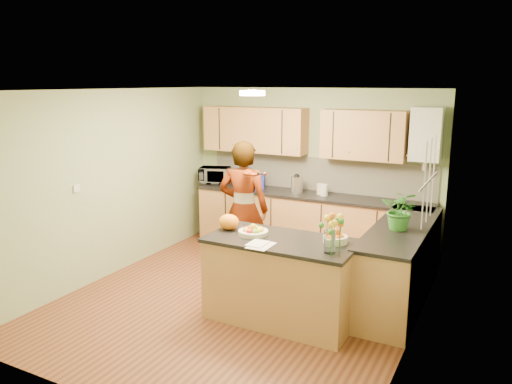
% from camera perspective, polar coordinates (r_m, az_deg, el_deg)
% --- Properties ---
extents(floor, '(4.50, 4.50, 0.00)m').
position_cam_1_polar(floor, '(6.20, -1.72, -12.19)').
color(floor, '#582C19').
rests_on(floor, ground).
extents(ceiling, '(4.00, 4.50, 0.02)m').
position_cam_1_polar(ceiling, '(5.63, -1.88, 11.59)').
color(ceiling, silver).
rests_on(ceiling, wall_back).
extents(wall_back, '(4.00, 0.02, 2.50)m').
position_cam_1_polar(wall_back, '(7.79, 6.33, 2.52)').
color(wall_back, '#92A475').
rests_on(wall_back, floor).
extents(wall_front, '(4.00, 0.02, 2.50)m').
position_cam_1_polar(wall_front, '(4.06, -17.64, -7.37)').
color(wall_front, '#92A475').
rests_on(wall_front, floor).
extents(wall_left, '(0.02, 4.50, 2.50)m').
position_cam_1_polar(wall_left, '(6.97, -16.30, 0.91)').
color(wall_left, '#92A475').
rests_on(wall_left, floor).
extents(wall_right, '(0.02, 4.50, 2.50)m').
position_cam_1_polar(wall_right, '(5.15, 18.06, -3.22)').
color(wall_right, '#92A475').
rests_on(wall_right, floor).
extents(back_counter, '(3.64, 0.62, 0.94)m').
position_cam_1_polar(back_counter, '(7.66, 6.07, -3.64)').
color(back_counter, '#A16B40').
rests_on(back_counter, floor).
extents(right_counter, '(0.62, 2.24, 0.94)m').
position_cam_1_polar(right_counter, '(6.23, 16.17, -7.90)').
color(right_counter, '#A16B40').
rests_on(right_counter, floor).
extents(splashback, '(3.60, 0.02, 0.52)m').
position_cam_1_polar(splashback, '(7.75, 6.97, 2.08)').
color(splashback, beige).
rests_on(splashback, back_counter).
extents(upper_cabinets, '(3.20, 0.34, 0.70)m').
position_cam_1_polar(upper_cabinets, '(7.62, 4.72, 6.89)').
color(upper_cabinets, '#A16B40').
rests_on(upper_cabinets, wall_back).
extents(boiler, '(0.40, 0.30, 0.86)m').
position_cam_1_polar(boiler, '(7.11, 18.91, 6.24)').
color(boiler, silver).
rests_on(boiler, wall_back).
extents(window_right, '(0.01, 1.30, 1.05)m').
position_cam_1_polar(window_right, '(5.66, 19.22, 1.22)').
color(window_right, silver).
rests_on(window_right, wall_right).
extents(light_switch, '(0.02, 0.09, 0.09)m').
position_cam_1_polar(light_switch, '(6.54, -19.84, 0.38)').
color(light_switch, silver).
rests_on(light_switch, wall_left).
extents(ceiling_lamp, '(0.30, 0.30, 0.07)m').
position_cam_1_polar(ceiling_lamp, '(5.90, -0.43, 11.25)').
color(ceiling_lamp, '#FFEABF').
rests_on(ceiling_lamp, ceiling).
extents(peninsula_island, '(1.62, 0.83, 0.93)m').
position_cam_1_polar(peninsula_island, '(5.56, 2.92, -9.95)').
color(peninsula_island, '#A16B40').
rests_on(peninsula_island, floor).
extents(fruit_dish, '(0.33, 0.33, 0.12)m').
position_cam_1_polar(fruit_dish, '(5.54, -0.32, -4.43)').
color(fruit_dish, beige).
rests_on(fruit_dish, peninsula_island).
extents(orange_bowl, '(0.26, 0.26, 0.15)m').
position_cam_1_polar(orange_bowl, '(5.33, 9.07, -5.10)').
color(orange_bowl, beige).
rests_on(orange_bowl, peninsula_island).
extents(flower_vase, '(0.27, 0.27, 0.50)m').
position_cam_1_polar(flower_vase, '(4.94, 8.50, -3.27)').
color(flower_vase, silver).
rests_on(flower_vase, peninsula_island).
extents(orange_bag, '(0.26, 0.23, 0.18)m').
position_cam_1_polar(orange_bag, '(5.73, -3.11, -3.43)').
color(orange_bag, orange).
rests_on(orange_bag, peninsula_island).
extents(papers, '(0.22, 0.30, 0.01)m').
position_cam_1_polar(papers, '(5.19, 0.58, -6.10)').
color(papers, white).
rests_on(papers, peninsula_island).
extents(violinist, '(0.75, 0.58, 1.85)m').
position_cam_1_polar(violinist, '(6.65, -1.43, -2.00)').
color(violinist, '#DFAC88').
rests_on(violinist, floor).
extents(violin, '(0.62, 0.53, 0.15)m').
position_cam_1_polar(violin, '(6.25, -0.82, 2.26)').
color(violin, '#491604').
rests_on(violin, violinist).
extents(microwave, '(0.56, 0.46, 0.27)m').
position_cam_1_polar(microwave, '(8.30, -4.75, 1.93)').
color(microwave, silver).
rests_on(microwave, back_counter).
extents(blue_box, '(0.34, 0.30, 0.23)m').
position_cam_1_polar(blue_box, '(7.89, -0.05, 1.27)').
color(blue_box, '#212597').
rests_on(blue_box, back_counter).
extents(kettle, '(0.18, 0.18, 0.33)m').
position_cam_1_polar(kettle, '(7.59, 4.68, 0.96)').
color(kettle, silver).
rests_on(kettle, back_counter).
extents(jar_cream, '(0.14, 0.14, 0.16)m').
position_cam_1_polar(jar_cream, '(7.52, 7.37, 0.35)').
color(jar_cream, beige).
rests_on(jar_cream, back_counter).
extents(jar_white, '(0.12, 0.12, 0.17)m').
position_cam_1_polar(jar_white, '(7.43, 7.80, 0.22)').
color(jar_white, silver).
rests_on(jar_white, back_counter).
extents(potted_plant, '(0.42, 0.37, 0.47)m').
position_cam_1_polar(potted_plant, '(5.86, 16.25, -2.00)').
color(potted_plant, '#317A28').
rests_on(potted_plant, right_counter).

